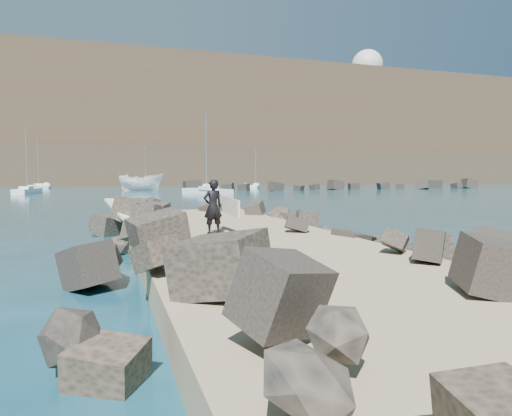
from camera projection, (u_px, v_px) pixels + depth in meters
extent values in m
plane|color=#0F384C|center=(245.00, 258.00, 12.96)|extent=(800.00, 800.00, 0.00)
cube|color=#8C7759|center=(269.00, 260.00, 11.05)|extent=(6.00, 26.00, 0.60)
cube|color=black|center=(144.00, 255.00, 10.60)|extent=(2.60, 22.00, 1.00)
cube|color=black|center=(363.00, 243.00, 12.41)|extent=(2.60, 22.00, 1.00)
cube|color=black|center=(351.00, 186.00, 75.93)|extent=(52.00, 4.00, 1.20)
cube|color=#2D4919|center=(145.00, 138.00, 166.57)|extent=(360.00, 140.00, 32.00)
cube|color=silver|center=(122.00, 212.00, 16.40)|extent=(1.21, 2.69, 0.09)
imported|color=white|center=(141.00, 182.00, 70.64)|extent=(7.19, 3.95, 2.63)
imported|color=black|center=(213.00, 207.00, 13.64)|extent=(0.65, 0.49, 1.63)
cube|color=silver|center=(227.00, 205.00, 13.77)|extent=(0.22, 2.02, 0.63)
cylinder|color=silver|center=(367.00, 90.00, 176.65)|extent=(7.92, 7.92, 6.93)
sphere|color=silver|center=(367.00, 65.00, 175.98)|extent=(11.88, 11.88, 11.88)
cube|color=white|center=(146.00, 188.00, 74.24)|extent=(4.63, 5.47, 0.80)
cylinder|color=gray|center=(145.00, 166.00, 73.98)|extent=(0.12, 0.12, 6.49)
cube|color=white|center=(146.00, 185.00, 73.67)|extent=(1.76, 1.88, 0.44)
cube|color=white|center=(262.00, 184.00, 113.80)|extent=(1.96, 5.31, 0.80)
cylinder|color=gray|center=(262.00, 171.00, 113.57)|extent=(0.12, 0.12, 5.72)
cube|color=white|center=(262.00, 182.00, 113.18)|extent=(1.05, 1.57, 0.44)
cube|color=white|center=(39.00, 188.00, 79.72)|extent=(3.70, 7.61, 0.80)
cylinder|color=gray|center=(38.00, 162.00, 79.41)|extent=(0.12, 0.12, 8.19)
cube|color=white|center=(38.00, 185.00, 78.87)|extent=(1.74, 2.34, 0.44)
cube|color=white|center=(28.00, 192.00, 58.87)|extent=(2.73, 7.39, 0.80)
cylinder|color=gray|center=(26.00, 158.00, 58.56)|extent=(0.12, 0.12, 7.95)
cube|color=white|center=(26.00, 188.00, 58.02)|extent=(1.47, 2.18, 0.44)
cube|color=white|center=(256.00, 187.00, 83.11)|extent=(3.91, 6.03, 0.80)
cylinder|color=gray|center=(256.00, 167.00, 82.84)|extent=(0.12, 0.12, 6.68)
cube|color=white|center=(257.00, 184.00, 82.45)|extent=(1.63, 1.95, 0.44)
cube|color=white|center=(207.00, 192.00, 59.04)|extent=(5.23, 8.87, 0.80)
cylinder|color=gray|center=(206.00, 151.00, 58.67)|extent=(0.12, 0.12, 9.70)
cube|color=white|center=(208.00, 188.00, 58.08)|extent=(2.26, 2.82, 0.44)
cube|color=white|center=(115.00, 90.00, 166.94)|extent=(8.00, 6.00, 3.50)
cube|color=white|center=(219.00, 86.00, 161.69)|extent=(12.00, 7.00, 4.00)
cube|color=white|center=(296.00, 98.00, 183.99)|extent=(6.00, 6.00, 3.00)
cube|color=white|center=(366.00, 90.00, 171.18)|extent=(5.00, 5.00, 5.00)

